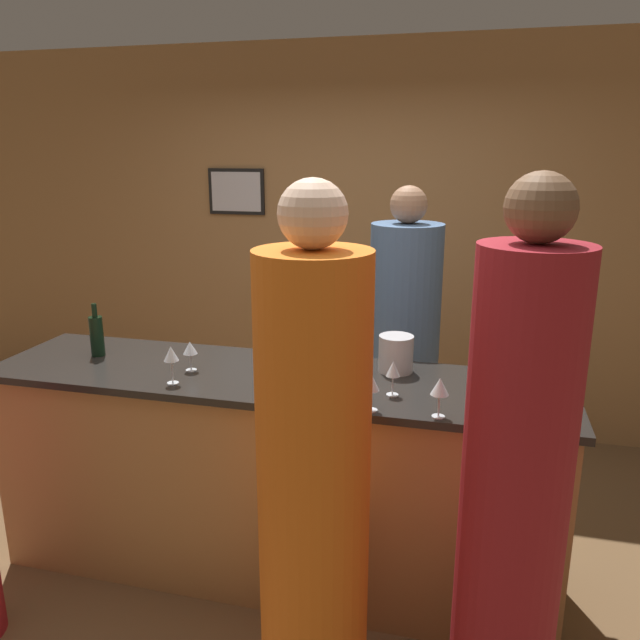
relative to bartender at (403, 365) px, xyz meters
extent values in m
plane|color=brown|center=(-0.52, -0.79, -0.86)|extent=(14.00, 14.00, 0.00)
cube|color=#A37547|center=(-0.52, 1.13, 0.54)|extent=(8.00, 0.06, 2.80)
cube|color=black|center=(-1.42, 1.09, 0.89)|extent=(0.44, 0.02, 0.34)
cube|color=silver|center=(-1.42, 1.08, 0.89)|extent=(0.39, 0.00, 0.29)
cube|color=#B27F4C|center=(-0.52, -0.79, -0.36)|extent=(2.66, 0.63, 1.01)
cube|color=black|center=(-0.52, -0.79, 0.16)|extent=(2.72, 0.69, 0.04)
cylinder|color=#4C6B93|center=(0.00, 0.00, -0.03)|extent=(0.40, 0.40, 1.67)
sphere|color=#A37556|center=(0.00, 0.00, 0.91)|extent=(0.20, 0.20, 0.20)
cylinder|color=orange|center=(-0.13, -1.50, 0.01)|extent=(0.40, 0.40, 1.75)
sphere|color=beige|center=(-0.13, -1.50, 1.00)|extent=(0.22, 0.22, 0.22)
cylinder|color=maroon|center=(0.54, -1.49, 0.03)|extent=(0.35, 0.35, 1.79)
sphere|color=brown|center=(0.54, -1.49, 1.03)|extent=(0.21, 0.21, 0.21)
cylinder|color=black|center=(-1.47, -0.75, 0.28)|extent=(0.07, 0.07, 0.20)
cylinder|color=black|center=(-1.47, -0.75, 0.42)|extent=(0.03, 0.03, 0.07)
cylinder|color=black|center=(0.48, -0.89, 0.28)|extent=(0.07, 0.07, 0.21)
cylinder|color=black|center=(0.48, -0.89, 0.42)|extent=(0.03, 0.03, 0.07)
cylinder|color=black|center=(-0.41, -0.83, 0.29)|extent=(0.07, 0.07, 0.23)
cylinder|color=black|center=(-0.41, -0.83, 0.44)|extent=(0.03, 0.03, 0.07)
cylinder|color=silver|center=(0.03, -0.61, 0.27)|extent=(0.16, 0.16, 0.17)
cylinder|color=silver|center=(0.00, -1.10, 0.18)|extent=(0.05, 0.05, 0.00)
cylinder|color=silver|center=(0.00, -1.10, 0.23)|extent=(0.01, 0.01, 0.08)
cone|color=silver|center=(0.00, -1.10, 0.30)|extent=(0.06, 0.06, 0.07)
cylinder|color=silver|center=(0.06, -0.91, 0.18)|extent=(0.05, 0.05, 0.00)
cylinder|color=silver|center=(0.06, -0.91, 0.23)|extent=(0.01, 0.01, 0.08)
cone|color=silver|center=(0.06, -0.91, 0.30)|extent=(0.06, 0.06, 0.07)
cylinder|color=silver|center=(-0.91, -1.02, 0.18)|extent=(0.05, 0.05, 0.00)
cylinder|color=silver|center=(-0.91, -1.02, 0.24)|extent=(0.01, 0.01, 0.10)
cone|color=silver|center=(-0.91, -1.02, 0.32)|extent=(0.07, 0.07, 0.07)
cylinder|color=silver|center=(-0.91, -0.84, 0.18)|extent=(0.05, 0.05, 0.00)
cylinder|color=silver|center=(-0.91, -0.84, 0.22)|extent=(0.01, 0.01, 0.08)
cone|color=silver|center=(-0.91, -0.84, 0.29)|extent=(0.07, 0.07, 0.06)
cylinder|color=silver|center=(0.27, -1.09, 0.18)|extent=(0.05, 0.05, 0.00)
cylinder|color=silver|center=(0.27, -1.09, 0.23)|extent=(0.01, 0.01, 0.09)
cone|color=silver|center=(0.27, -1.09, 0.31)|extent=(0.07, 0.07, 0.07)
camera|label=1|loc=(0.37, -3.39, 1.19)|focal=35.00mm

